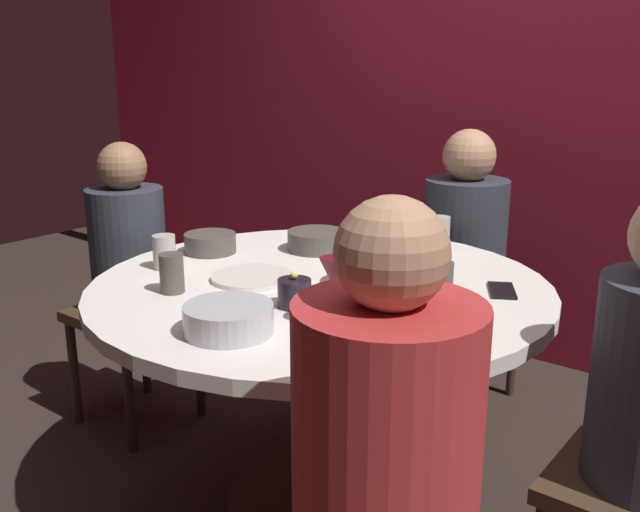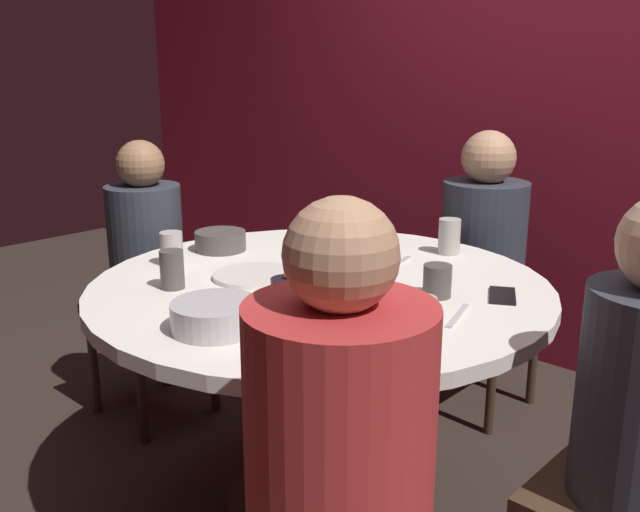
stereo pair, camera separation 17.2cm
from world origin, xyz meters
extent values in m
plane|color=#2D231E|center=(0.00, 0.00, 0.00)|extent=(8.00, 8.00, 0.00)
cube|color=maroon|center=(0.00, 1.58, 1.30)|extent=(6.00, 0.10, 2.60)
cylinder|color=silver|center=(0.00, 0.00, 0.73)|extent=(1.36, 1.36, 0.04)
cylinder|color=#332319|center=(0.00, 0.00, 0.36)|extent=(0.14, 0.14, 0.71)
cylinder|color=#2D2116|center=(0.00, 0.00, 0.01)|extent=(0.60, 0.60, 0.03)
cube|color=#3F2D1E|center=(-0.91, 0.00, 0.45)|extent=(0.40, 0.40, 0.04)
cylinder|color=#2D333D|center=(-0.91, 0.00, 0.70)|extent=(0.28, 0.28, 0.46)
sphere|color=#8C6647|center=(-0.91, 0.00, 1.01)|extent=(0.18, 0.18, 0.18)
cylinder|color=#332319|center=(-1.08, -0.17, 0.21)|extent=(0.04, 0.04, 0.43)
cylinder|color=#332319|center=(-0.74, -0.17, 0.21)|extent=(0.04, 0.04, 0.43)
cylinder|color=#332319|center=(-1.08, 0.17, 0.21)|extent=(0.04, 0.04, 0.43)
cylinder|color=#332319|center=(-0.74, 0.17, 0.21)|extent=(0.04, 0.04, 0.43)
cube|color=#3F2D1E|center=(0.00, 0.94, 0.45)|extent=(0.40, 0.40, 0.04)
cylinder|color=#2D333D|center=(0.00, 0.94, 0.70)|extent=(0.33, 0.33, 0.47)
sphere|color=tan|center=(0.00, 0.94, 1.03)|extent=(0.21, 0.21, 0.21)
cylinder|color=#332319|center=(-0.17, 1.11, 0.21)|extent=(0.04, 0.04, 0.43)
cylinder|color=#332319|center=(-0.17, 0.77, 0.21)|extent=(0.04, 0.04, 0.43)
cylinder|color=#332319|center=(0.17, 1.11, 0.21)|extent=(0.04, 0.04, 0.43)
cylinder|color=#332319|center=(0.17, 0.77, 0.21)|extent=(0.04, 0.04, 0.43)
cube|color=#3F2D1E|center=(0.94, 0.00, 0.45)|extent=(0.40, 0.40, 0.04)
cylinder|color=#B22D2D|center=(0.65, -0.65, 0.74)|extent=(0.46, 0.46, 0.54)
sphere|color=tan|center=(0.65, -0.65, 1.09)|extent=(0.19, 0.19, 0.19)
cylinder|color=black|center=(0.08, -0.21, 0.79)|extent=(0.09, 0.09, 0.08)
sphere|color=#F9D159|center=(0.08, -0.21, 0.84)|extent=(0.02, 0.02, 0.02)
cylinder|color=silver|center=(0.25, -0.26, 0.76)|extent=(0.06, 0.06, 0.01)
cylinder|color=silver|center=(0.25, -0.26, 0.81)|extent=(0.01, 0.01, 0.09)
cone|color=maroon|center=(0.25, -0.26, 0.89)|extent=(0.08, 0.08, 0.08)
cylinder|color=silver|center=(-0.17, -0.10, 0.76)|extent=(0.25, 0.25, 0.01)
cube|color=black|center=(0.46, 0.25, 0.76)|extent=(0.13, 0.16, 0.01)
cylinder|color=#B7B7BC|center=(0.07, -0.45, 0.79)|extent=(0.22, 0.22, 0.07)
cylinder|color=#4C4742|center=(-0.23, 0.28, 0.79)|extent=(0.20, 0.20, 0.07)
cylinder|color=#4C4742|center=(0.11, 0.06, 0.79)|extent=(0.18, 0.18, 0.06)
cylinder|color=#4C4742|center=(-0.50, 0.03, 0.79)|extent=(0.17, 0.17, 0.07)
cylinder|color=#B2ADA3|center=(0.10, 0.53, 0.81)|extent=(0.07, 0.07, 0.12)
cylinder|color=#4C4742|center=(0.33, 0.12, 0.80)|extent=(0.08, 0.08, 0.09)
cylinder|color=#4C4742|center=(-0.27, -0.33, 0.81)|extent=(0.07, 0.07, 0.11)
cylinder|color=#B2ADA3|center=(-0.47, -0.19, 0.81)|extent=(0.07, 0.07, 0.11)
cylinder|color=#B2ADA3|center=(0.45, -0.13, 0.80)|extent=(0.08, 0.08, 0.09)
cube|color=#B7B7BC|center=(0.46, 0.03, 0.76)|extent=(0.07, 0.18, 0.01)
cube|color=#B7B7BC|center=(0.06, 0.31, 0.76)|extent=(0.06, 0.18, 0.01)
camera|label=1|loc=(1.21, -1.56, 1.39)|focal=39.35mm
camera|label=2|loc=(1.34, -1.44, 1.39)|focal=39.35mm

